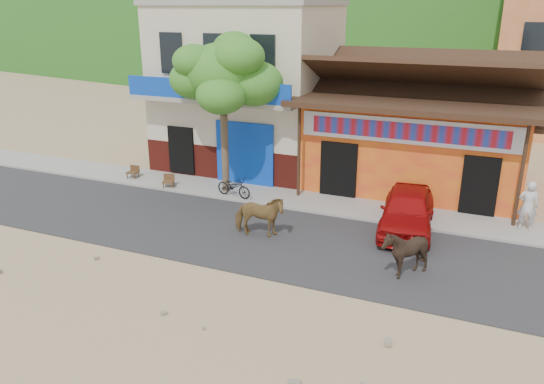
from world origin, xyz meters
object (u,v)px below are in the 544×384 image
at_px(pedestrian, 528,206).
at_px(scooter, 234,187).
at_px(cow_dark, 405,252).
at_px(cafe_chair_left, 132,167).
at_px(tree, 224,115).
at_px(cow_tan, 259,216).
at_px(cafe_chair_right, 168,176).
at_px(red_car, 407,210).

bearing_deg(pedestrian, scooter, 3.65).
distance_m(cow_dark, pedestrian, 5.48).
relative_size(pedestrian, cafe_chair_left, 1.82).
relative_size(tree, pedestrian, 3.60).
relative_size(cow_dark, cafe_chair_left, 1.52).
relative_size(tree, cow_tan, 3.67).
height_order(cow_tan, cafe_chair_left, cow_tan).
bearing_deg(pedestrian, cafe_chair_right, 2.61).
bearing_deg(scooter, cow_tan, -130.48).
xyz_separation_m(tree, cafe_chair_right, (-2.34, -0.50, -2.54)).
bearing_deg(cafe_chair_right, red_car, -24.31).
height_order(pedestrian, cafe_chair_right, pedestrian).
height_order(tree, pedestrian, tree).
height_order(cow_tan, cafe_chair_right, cow_tan).
distance_m(tree, cafe_chair_right, 3.48).
bearing_deg(tree, red_car, -7.96).
distance_m(cow_tan, pedestrian, 8.62).
relative_size(red_car, cafe_chair_right, 4.39).
distance_m(tree, cafe_chair_left, 5.08).
bearing_deg(tree, cow_dark, -28.84).
relative_size(cow_tan, cafe_chair_right, 1.76).
height_order(tree, red_car, tree).
height_order(red_car, cafe_chair_left, red_car).
height_order(red_car, cafe_chair_right, red_car).
height_order(cow_tan, pedestrian, pedestrian).
relative_size(cow_tan, cow_dark, 1.17).
bearing_deg(cafe_chair_left, cow_tan, -28.04).
bearing_deg(cow_tan, scooter, 25.86).
height_order(tree, cafe_chair_right, tree).
xyz_separation_m(cow_tan, red_car, (4.23, 2.32, 0.00)).
bearing_deg(cafe_chair_left, scooter, -9.11).
bearing_deg(tree, pedestrian, 1.71).
bearing_deg(red_car, scooter, 170.52).
relative_size(red_car, cafe_chair_left, 4.44).
bearing_deg(cow_dark, tree, -127.64).
distance_m(cow_tan, cafe_chair_left, 8.01).
distance_m(scooter, pedestrian, 10.16).
distance_m(cow_dark, red_car, 3.22).
relative_size(cow_dark, red_car, 0.34).
bearing_deg(pedestrian, red_car, 19.29).
relative_size(cow_dark, scooter, 0.93).
bearing_deg(cafe_chair_left, cow_dark, -22.97).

